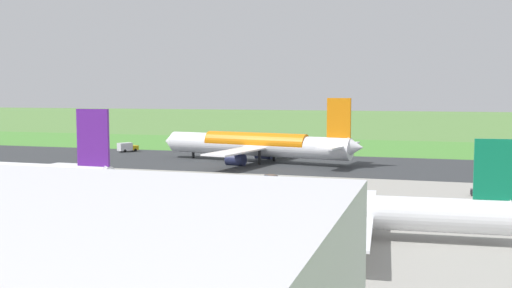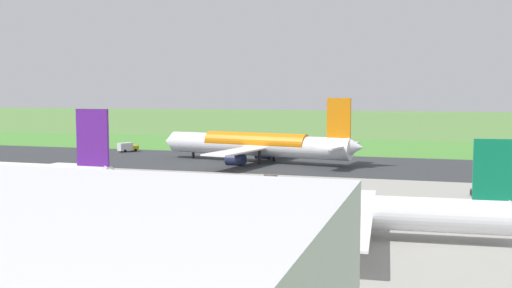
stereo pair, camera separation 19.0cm
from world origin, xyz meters
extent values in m
plane|color=#547F3D|center=(0.00, 0.00, 0.00)|extent=(800.00, 800.00, 0.00)
cube|color=#2D3033|center=(0.00, 0.00, 0.03)|extent=(600.00, 39.90, 0.06)
cube|color=gray|center=(0.00, 60.91, 0.03)|extent=(440.00, 110.00, 0.05)
cube|color=#478534|center=(0.00, -35.39, 0.02)|extent=(600.00, 80.00, 0.04)
cylinder|color=white|center=(-13.29, 0.00, 4.20)|extent=(48.14, 13.92, 5.20)
cone|color=white|center=(11.78, -4.68, 4.20)|extent=(3.86, 5.41, 4.94)
cone|color=white|center=(-38.06, 4.63, 4.80)|extent=(4.25, 4.99, 4.42)
cube|color=orange|center=(-34.05, 3.88, 11.30)|extent=(5.60, 1.52, 9.00)
cube|color=white|center=(-33.04, 9.28, 5.00)|extent=(5.58, 9.58, 0.36)
cube|color=white|center=(-35.06, -1.53, 5.00)|extent=(5.58, 9.58, 0.36)
cube|color=white|center=(-12.25, 11.00, 3.80)|extent=(9.94, 22.73, 0.35)
cube|color=white|center=(-16.29, -10.63, 3.80)|extent=(9.94, 22.73, 0.35)
cylinder|color=#23284C|center=(-10.43, 7.10, 1.32)|extent=(4.94, 3.58, 2.80)
cylinder|color=#23284C|center=(-13.19, -7.65, 1.32)|extent=(4.94, 3.58, 2.80)
cylinder|color=black|center=(4.64, -3.35, 1.71)|extent=(0.70, 0.70, 3.42)
cylinder|color=black|center=(-15.50, 4.48, 1.71)|extent=(0.70, 0.70, 3.42)
cylinder|color=black|center=(-16.97, -3.38, 1.71)|extent=(0.70, 0.70, 3.42)
cylinder|color=orange|center=(-13.29, 0.00, 4.72)|extent=(26.91, 9.98, 5.23)
cylinder|color=white|center=(-44.94, 68.47, 3.19)|extent=(36.69, 6.52, 3.95)
cone|color=white|center=(-25.60, 69.84, 3.19)|extent=(2.54, 3.91, 3.76)
cube|color=#0C724C|center=(-60.96, 67.34, 8.59)|extent=(4.27, 0.68, 6.84)
cube|color=white|center=(-46.29, 76.76, 2.89)|extent=(5.73, 17.01, 0.27)
cube|color=white|center=(-45.11, 60.08, 2.89)|extent=(5.73, 17.01, 0.27)
cylinder|color=black|center=(-44.94, 68.47, 0.61)|extent=(0.61, 0.61, 1.22)
cone|color=white|center=(-10.54, 61.80, 4.48)|extent=(3.37, 4.21, 4.12)
cube|color=#591E8C|center=(-6.74, 61.70, 10.54)|extent=(5.23, 0.60, 8.39)
cube|color=white|center=(11.75, 50.96, 3.54)|extent=(6.13, 20.66, 0.33)
cube|color=silver|center=(-70.15, 8.05, 1.10)|extent=(2.92, 2.92, 1.30)
cylinder|color=black|center=(-69.73, 7.14, 0.45)|extent=(0.94, 0.65, 0.90)
cube|color=gray|center=(-25.34, 31.04, 0.70)|extent=(4.33, 4.14, 0.75)
cube|color=#2D333D|center=(-25.49, 31.18, 1.35)|extent=(2.77, 2.73, 0.55)
cylinder|color=black|center=(-23.73, 30.74, 0.32)|extent=(0.62, 0.59, 0.64)
cylinder|color=black|center=(-24.86, 29.48, 0.32)|extent=(0.62, 0.59, 0.64)
cylinder|color=black|center=(-25.81, 32.61, 0.32)|extent=(0.62, 0.59, 0.64)
cylinder|color=black|center=(-26.95, 31.35, 0.32)|extent=(0.62, 0.59, 0.64)
cube|color=gold|center=(28.14, -15.07, 1.10)|extent=(3.02, 3.02, 1.30)
cube|color=silver|center=(29.60, -12.67, 1.55)|extent=(3.94, 4.44, 2.20)
cylinder|color=black|center=(29.00, -15.59, 0.45)|extent=(0.72, 0.93, 0.90)
cylinder|color=black|center=(27.29, -14.55, 0.45)|extent=(0.72, 0.93, 0.90)
cylinder|color=black|center=(30.76, -12.68, 0.45)|extent=(0.72, 0.93, 0.90)
cylinder|color=black|center=(29.05, -11.64, 0.45)|extent=(0.72, 0.93, 0.90)
cube|color=black|center=(-62.75, 34.46, 0.70)|extent=(4.33, 2.12, 0.75)
cube|color=#2D333D|center=(-62.55, 34.45, 1.35)|extent=(2.33, 1.87, 0.55)
cylinder|color=black|center=(-64.21, 33.73, 0.32)|extent=(0.66, 0.27, 0.64)
cylinder|color=black|center=(-64.08, 35.42, 0.32)|extent=(0.66, 0.27, 0.64)
cylinder|color=black|center=(-61.42, 33.51, 0.32)|extent=(0.66, 0.27, 0.64)
cylinder|color=black|center=(-61.29, 35.20, 0.32)|extent=(0.66, 0.27, 0.64)
cylinder|color=slate|center=(-16.33, -35.81, 0.85)|extent=(0.10, 0.10, 1.71)
cube|color=red|center=(-16.33, -35.83, 2.01)|extent=(0.60, 0.04, 0.60)
cone|color=orange|center=(-13.29, -36.39, 0.28)|extent=(0.40, 0.40, 0.55)
camera|label=1|loc=(-54.12, 137.30, 17.24)|focal=41.42mm
camera|label=2|loc=(-54.30, 137.25, 17.24)|focal=41.42mm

